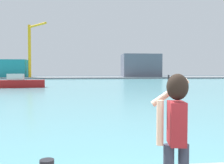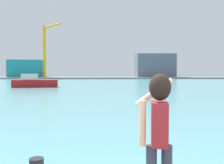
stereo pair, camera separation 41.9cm
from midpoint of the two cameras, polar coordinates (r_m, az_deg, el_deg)
The scene contains 8 objects.
ground_plane at distance 52.70m, azimuth -1.62°, elevation -0.30°, with size 220.00×220.00×0.00m, color #334751.
harbor_water at distance 54.70m, azimuth -1.67°, elevation -0.20°, with size 140.00×100.00×0.02m, color #599EA8.
far_shore_dock at distance 94.67m, azimuth -2.22°, elevation 0.99°, with size 140.00×20.00×0.54m, color gray.
person_photographer at distance 3.39m, azimuth 13.95°, elevation -9.66°, with size 0.53×0.56×1.74m.
boat_moored at distance 40.34m, azimuth -16.75°, elevation -0.08°, with size 6.83×2.61×2.05m.
warehouse_left at distance 97.48m, azimuth -18.44°, elevation 2.87°, with size 11.54×9.23×6.13m, color teal.
warehouse_right at distance 96.22m, azimuth 9.70°, elevation 3.66°, with size 14.08×8.46×8.47m, color slate.
port_crane at distance 91.43m, azimuth -14.44°, elevation 7.85°, with size 7.54×9.12×17.96m.
Camera 2 is at (-1.05, -2.65, 2.32)m, focal length 40.76 mm.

